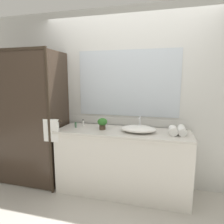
{
  "coord_description": "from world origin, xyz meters",
  "views": [
    {
      "loc": [
        0.52,
        -2.53,
        1.58
      ],
      "look_at": [
        -0.15,
        0.0,
        1.15
      ],
      "focal_mm": 31.44,
      "sensor_mm": 36.0,
      "label": 1
    }
  ],
  "objects": [
    {
      "name": "amenity_bottle_conditioner",
      "position": [
        -0.62,
        0.11,
        0.95
      ],
      "size": [
        0.02,
        0.02,
        0.1
      ],
      "color": "white",
      "rests_on": "vanity_cabinet"
    },
    {
      "name": "sink_basin",
      "position": [
        0.21,
        -0.02,
        0.94
      ],
      "size": [
        0.47,
        0.32,
        0.09
      ],
      "primitive_type": "ellipsoid",
      "color": "white",
      "rests_on": "vanity_cabinet"
    },
    {
      "name": "wall_back_with_mirror",
      "position": [
        0.0,
        0.34,
        1.31
      ],
      "size": [
        4.4,
        0.06,
        2.6
      ],
      "color": "silver",
      "rests_on": "ground_plane"
    },
    {
      "name": "shower_enclosure",
      "position": [
        -1.28,
        -0.19,
        1.02
      ],
      "size": [
        1.2,
        0.59,
        2.0
      ],
      "color": "#2D2319",
      "rests_on": "ground_plane"
    },
    {
      "name": "amenity_bottle_body_wash",
      "position": [
        -0.69,
        -0.0,
        0.94
      ],
      "size": [
        0.03,
        0.03,
        0.08
      ],
      "color": "#4C7056",
      "rests_on": "vanity_cabinet"
    },
    {
      "name": "ground_plane",
      "position": [
        0.0,
        0.0,
        0.0
      ],
      "size": [
        8.0,
        8.0,
        0.0
      ],
      "primitive_type": "plane",
      "color": "#B7B2A8"
    },
    {
      "name": "potted_plant",
      "position": [
        -0.29,
        -0.01,
        0.99
      ],
      "size": [
        0.14,
        0.14,
        0.16
      ],
      "color": "#473828",
      "rests_on": "vanity_cabinet"
    },
    {
      "name": "rolled_towel_near_edge",
      "position": [
        0.76,
        0.02,
        0.95
      ],
      "size": [
        0.1,
        0.26,
        0.1
      ],
      "primitive_type": "cylinder",
      "rotation": [
        1.57,
        0.0,
        -0.01
      ],
      "color": "white",
      "rests_on": "vanity_cabinet"
    },
    {
      "name": "rolled_towel_middle",
      "position": [
        0.65,
        -0.03,
        0.95
      ],
      "size": [
        0.11,
        0.18,
        0.11
      ],
      "primitive_type": "cylinder",
      "rotation": [
        1.57,
        0.0,
        0.04
      ],
      "color": "white",
      "rests_on": "vanity_cabinet"
    },
    {
      "name": "faucet",
      "position": [
        0.21,
        0.14,
        0.96
      ],
      "size": [
        0.17,
        0.16,
        0.18
      ],
      "color": "silver",
      "rests_on": "vanity_cabinet"
    },
    {
      "name": "vanity_cabinet",
      "position": [
        0.0,
        0.01,
        0.45
      ],
      "size": [
        1.8,
        0.58,
        0.9
      ],
      "color": "silver",
      "rests_on": "ground_plane"
    }
  ]
}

